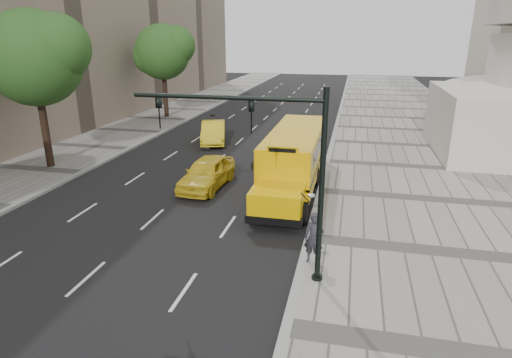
% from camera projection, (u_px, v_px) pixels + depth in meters
% --- Properties ---
extents(ground, '(140.00, 140.00, 0.00)m').
position_uv_depth(ground, '(210.00, 184.00, 23.44)').
color(ground, black).
rests_on(ground, ground).
extents(sidewalk_museum, '(12.00, 140.00, 0.15)m').
position_uv_depth(sidewalk_museum, '(443.00, 201.00, 20.89)').
color(sidewalk_museum, gray).
rests_on(sidewalk_museum, ground).
extents(sidewalk_far, '(6.00, 140.00, 0.15)m').
position_uv_depth(sidewalk_far, '(36.00, 170.00, 25.74)').
color(sidewalk_far, gray).
rests_on(sidewalk_far, ground).
extents(curb_museum, '(0.30, 140.00, 0.15)m').
position_uv_depth(curb_museum, '(320.00, 192.00, 22.15)').
color(curb_museum, gray).
rests_on(curb_museum, ground).
extents(curb_far, '(0.30, 140.00, 0.15)m').
position_uv_depth(curb_far, '(81.00, 173.00, 25.11)').
color(curb_far, gray).
rests_on(curb_far, ground).
extents(tree_b, '(6.07, 5.40, 9.22)m').
position_uv_depth(tree_b, '(35.00, 58.00, 24.16)').
color(tree_b, black).
rests_on(tree_b, ground).
extents(tree_c, '(5.75, 5.11, 8.80)m').
position_uv_depth(tree_c, '(163.00, 51.00, 40.08)').
color(tree_c, black).
rests_on(tree_c, ground).
extents(school_bus, '(2.96, 11.56, 3.19)m').
position_uv_depth(school_bus, '(295.00, 154.00, 22.75)').
color(school_bus, '#DFA700').
rests_on(school_bus, ground).
extents(taxi_near, '(2.20, 4.86, 1.62)m').
position_uv_depth(taxi_near, '(207.00, 173.00, 22.80)').
color(taxi_near, gold).
rests_on(taxi_near, ground).
extents(taxi_far, '(3.00, 5.16, 1.61)m').
position_uv_depth(taxi_far, '(213.00, 132.00, 32.26)').
color(taxi_far, gold).
rests_on(taxi_far, ground).
extents(pedestrian, '(0.75, 0.56, 1.88)m').
position_uv_depth(pedestrian, '(314.00, 238.00, 14.84)').
color(pedestrian, '#28292F').
rests_on(pedestrian, sidewalk_museum).
extents(traffic_signal, '(6.18, 0.36, 6.40)m').
position_uv_depth(traffic_signal, '(277.00, 162.00, 13.16)').
color(traffic_signal, black).
rests_on(traffic_signal, ground).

